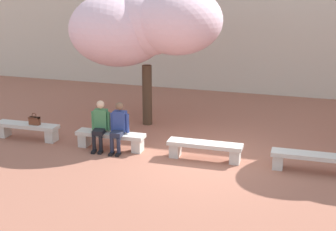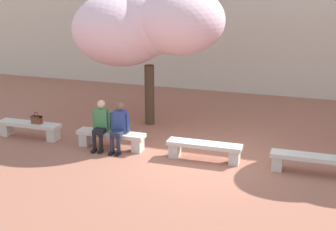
% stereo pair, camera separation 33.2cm
% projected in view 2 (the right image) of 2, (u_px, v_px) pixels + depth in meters
% --- Properties ---
extents(ground_plane, '(100.00, 100.00, 0.00)m').
position_uv_depth(ground_plane, '(204.00, 160.00, 11.68)').
color(ground_plane, '#9E604C').
extents(stone_bench_west_end, '(1.87, 0.45, 0.45)m').
position_uv_depth(stone_bench_west_end, '(29.00, 127.00, 13.23)').
color(stone_bench_west_end, beige).
rests_on(stone_bench_west_end, ground).
extents(stone_bench_near_west, '(1.87, 0.45, 0.45)m').
position_uv_depth(stone_bench_near_west, '(111.00, 137.00, 12.41)').
color(stone_bench_near_west, beige).
rests_on(stone_bench_near_west, ground).
extents(stone_bench_center, '(1.87, 0.45, 0.45)m').
position_uv_depth(stone_bench_center, '(204.00, 148.00, 11.59)').
color(stone_bench_center, beige).
rests_on(stone_bench_center, ground).
extents(stone_bench_near_east, '(1.87, 0.45, 0.45)m').
position_uv_depth(stone_bench_near_east, '(311.00, 161.00, 10.78)').
color(stone_bench_near_east, beige).
rests_on(stone_bench_near_east, ground).
extents(person_seated_left, '(0.51, 0.72, 1.29)m').
position_uv_depth(person_seated_left, '(101.00, 123.00, 12.33)').
color(person_seated_left, black).
rests_on(person_seated_left, ground).
extents(person_seated_right, '(0.51, 0.70, 1.29)m').
position_uv_depth(person_seated_right, '(119.00, 125.00, 12.16)').
color(person_seated_right, black).
rests_on(person_seated_right, ground).
extents(handbag, '(0.30, 0.15, 0.34)m').
position_uv_depth(handbag, '(37.00, 119.00, 13.06)').
color(handbag, brown).
rests_on(handbag, stone_bench_west_end).
extents(cherry_tree_main, '(4.67, 3.28, 4.18)m').
position_uv_depth(cherry_tree_main, '(145.00, 25.00, 13.89)').
color(cherry_tree_main, '#473323').
rests_on(cherry_tree_main, ground).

